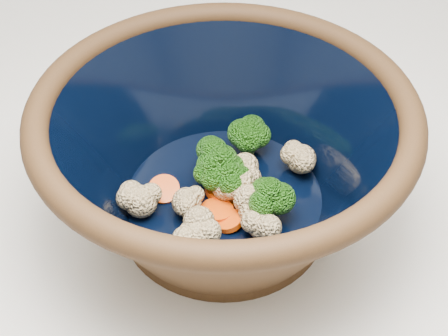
{
  "coord_description": "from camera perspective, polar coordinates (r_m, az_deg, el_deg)",
  "views": [
    {
      "loc": [
        -0.04,
        -0.54,
        1.39
      ],
      "look_at": [
        -0.04,
        -0.1,
        0.97
      ],
      "focal_mm": 50.0,
      "sensor_mm": 36.0,
      "label": 1
    }
  ],
  "objects": [
    {
      "name": "mixing_bowl",
      "position": [
        0.6,
        0.0,
        1.05
      ],
      "size": [
        0.37,
        0.37,
        0.16
      ],
      "rotation": [
        0.0,
        0.0,
        -0.09
      ],
      "color": "black",
      "rests_on": "counter"
    },
    {
      "name": "vegetable_pile",
      "position": [
        0.62,
        0.65,
        -1.04
      ],
      "size": [
        0.19,
        0.17,
        0.06
      ],
      "color": "#608442",
      "rests_on": "mixing_bowl"
    }
  ]
}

